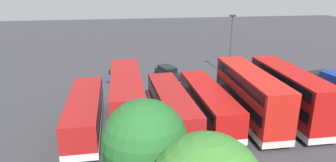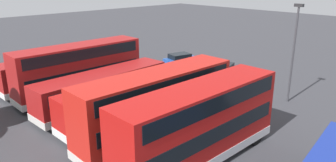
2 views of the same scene
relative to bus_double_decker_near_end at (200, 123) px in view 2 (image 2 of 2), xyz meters
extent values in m
plane|color=#38383D|center=(8.96, -9.77, -2.45)|extent=(140.00, 140.00, 0.00)
cube|color=#B71411|center=(0.00, 0.00, 0.00)|extent=(2.60, 11.05, 4.20)
cube|color=silver|center=(0.00, 0.00, -1.82)|extent=(2.64, 11.09, 0.55)
cube|color=black|center=(0.00, 0.00, -0.20)|extent=(2.66, 10.25, 0.90)
cube|color=black|center=(0.00, 0.00, 1.50)|extent=(2.66, 10.25, 0.90)
cube|color=black|center=(-0.02, -5.54, -0.20)|extent=(2.25, 0.07, 1.10)
cylinder|color=black|center=(1.11, -4.12, -1.90)|extent=(0.30, 1.10, 1.10)
cylinder|color=black|center=(-1.14, -4.11, -1.90)|extent=(0.30, 1.10, 1.10)
cube|color=red|center=(3.67, -0.15, 0.00)|extent=(2.61, 11.35, 4.20)
cube|color=silver|center=(3.67, -0.15, -1.82)|extent=(2.65, 11.39, 0.55)
cube|color=black|center=(3.67, -0.15, -0.20)|extent=(2.66, 10.55, 0.90)
cube|color=black|center=(3.67, -0.15, 1.50)|extent=(2.66, 10.55, 0.90)
cube|color=black|center=(3.64, -5.85, -0.20)|extent=(2.25, 0.07, 1.10)
cylinder|color=black|center=(4.77, -4.42, -1.90)|extent=(0.31, 1.10, 1.10)
cylinder|color=black|center=(2.52, -4.41, -1.90)|extent=(0.31, 1.10, 1.10)
cylinder|color=black|center=(4.81, 4.12, -1.90)|extent=(0.31, 1.10, 1.10)
cube|color=#B71411|center=(7.25, -0.87, -0.80)|extent=(2.87, 11.48, 2.60)
cube|color=silver|center=(7.25, -0.87, -1.82)|extent=(2.91, 11.52, 0.55)
cube|color=black|center=(7.25, -0.87, -0.20)|extent=(2.90, 10.68, 0.90)
cube|color=black|center=(7.41, -6.61, -0.20)|extent=(2.25, 0.12, 1.10)
cylinder|color=black|center=(8.50, -5.15, -1.90)|extent=(0.33, 1.11, 1.10)
cylinder|color=black|center=(6.25, -5.21, -1.90)|extent=(0.33, 1.11, 1.10)
cylinder|color=black|center=(8.26, 3.46, -1.90)|extent=(0.33, 1.11, 1.10)
cylinder|color=black|center=(6.01, 3.40, -1.90)|extent=(0.33, 1.11, 1.10)
cube|color=#A51919|center=(10.66, -0.62, -0.80)|extent=(3.10, 11.51, 2.60)
cube|color=silver|center=(10.66, -0.62, -1.82)|extent=(3.14, 11.55, 0.55)
cube|color=black|center=(10.66, -0.62, -0.20)|extent=(3.12, 10.71, 0.90)
cube|color=black|center=(10.93, -6.34, -0.20)|extent=(2.25, 0.17, 1.10)
cylinder|color=black|center=(11.99, -4.86, -1.90)|extent=(0.35, 1.11, 1.10)
cylinder|color=black|center=(9.74, -4.96, -1.90)|extent=(0.35, 1.11, 1.10)
cylinder|color=black|center=(11.57, 3.73, -1.90)|extent=(0.35, 1.11, 1.10)
cylinder|color=black|center=(9.33, 3.62, -1.90)|extent=(0.35, 1.11, 1.10)
cube|color=#A51919|center=(14.56, -0.74, 0.00)|extent=(2.56, 11.35, 4.20)
cube|color=silver|center=(14.56, -0.74, -1.82)|extent=(2.60, 11.39, 0.55)
cube|color=black|center=(14.56, -0.74, -0.20)|extent=(2.62, 10.55, 0.90)
cube|color=black|center=(14.56, -0.74, 1.50)|extent=(2.62, 10.55, 0.90)
cube|color=black|center=(14.55, -6.45, -0.20)|extent=(2.25, 0.06, 1.10)
cylinder|color=black|center=(15.68, -5.02, -1.90)|extent=(0.30, 1.10, 1.10)
cylinder|color=black|center=(13.43, -5.02, -1.90)|extent=(0.30, 1.10, 1.10)
cylinder|color=black|center=(15.69, 3.53, -1.90)|extent=(0.30, 1.10, 1.10)
cylinder|color=black|center=(13.44, 3.54, -1.90)|extent=(0.30, 1.10, 1.10)
cube|color=#A51919|center=(18.09, -0.43, -0.80)|extent=(2.72, 11.02, 2.60)
cube|color=silver|center=(18.09, -0.43, -1.82)|extent=(2.76, 11.06, 0.55)
cube|color=black|center=(18.09, -0.43, -0.20)|extent=(2.77, 10.22, 0.90)
cube|color=black|center=(18.17, -5.95, -0.20)|extent=(2.25, 0.09, 1.10)
cylinder|color=black|center=(19.28, -4.50, -1.90)|extent=(0.32, 1.10, 1.10)
cylinder|color=black|center=(17.03, -4.54, -1.90)|extent=(0.32, 1.10, 1.10)
cylinder|color=black|center=(19.15, 3.68, -1.90)|extent=(0.32, 1.10, 1.10)
cylinder|color=black|center=(16.90, 3.65, -1.90)|extent=(0.32, 1.10, 1.10)
cylinder|color=black|center=(-5.47, -4.69, -1.95)|extent=(0.42, 1.03, 1.00)
cube|color=#1E479E|center=(15.43, -14.48, -1.92)|extent=(2.61, 4.29, 0.70)
cube|color=black|center=(15.47, -14.28, -1.29)|extent=(2.12, 2.69, 0.55)
cylinder|color=black|center=(15.91, -16.01, -2.13)|extent=(0.35, 0.67, 0.64)
cylinder|color=black|center=(14.35, -15.67, -2.13)|extent=(0.35, 0.67, 0.64)
cylinder|color=black|center=(16.51, -13.28, -2.13)|extent=(0.35, 0.67, 0.64)
cylinder|color=black|center=(14.95, -12.94, -2.13)|extent=(0.35, 0.67, 0.64)
cube|color=black|center=(8.90, -13.88, -1.92)|extent=(3.12, 4.74, 0.70)
cube|color=black|center=(8.96, -14.07, -1.29)|extent=(2.40, 3.02, 0.55)
cylinder|color=black|center=(7.62, -12.62, -2.13)|extent=(0.41, 0.68, 0.64)
cylinder|color=black|center=(9.14, -12.11, -2.13)|extent=(0.41, 0.68, 0.64)
cylinder|color=black|center=(8.65, -15.65, -2.13)|extent=(0.41, 0.68, 0.64)
cylinder|color=black|center=(10.17, -15.13, -2.13)|extent=(0.41, 0.68, 0.64)
cylinder|color=#38383D|center=(0.99, -12.60, 1.48)|extent=(0.16, 0.16, 7.86)
cube|color=#262628|center=(0.99, -12.60, 5.56)|extent=(0.70, 0.30, 0.24)
camera|label=1|loc=(14.82, 23.60, 9.67)|focal=32.26mm
camera|label=2|loc=(-10.60, 12.61, 7.75)|focal=34.75mm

